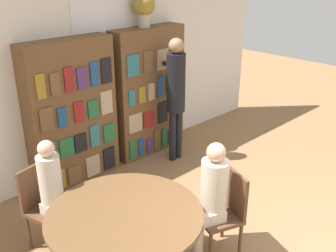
% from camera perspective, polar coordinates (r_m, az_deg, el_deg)
% --- Properties ---
extents(wall_back, '(6.40, 0.07, 3.00)m').
position_cam_1_polar(wall_back, '(5.53, -9.50, 9.33)').
color(wall_back, silver).
rests_on(wall_back, ground_plane).
extents(bookshelf_left, '(1.19, 0.34, 1.91)m').
position_cam_1_polar(bookshelf_left, '(5.21, -13.76, 1.71)').
color(bookshelf_left, brown).
rests_on(bookshelf_left, ground_plane).
extents(bookshelf_right, '(1.19, 0.34, 1.91)m').
position_cam_1_polar(bookshelf_right, '(5.92, -2.85, 4.95)').
color(bookshelf_right, brown).
rests_on(bookshelf_right, ground_plane).
extents(flower_vase, '(0.31, 0.31, 0.47)m').
position_cam_1_polar(flower_vase, '(5.63, -3.54, 16.92)').
color(flower_vase, '#B7AD9E').
rests_on(flower_vase, bookshelf_right).
extents(reading_table, '(1.39, 1.39, 0.74)m').
position_cam_1_polar(reading_table, '(3.60, -6.24, -13.72)').
color(reading_table, brown).
rests_on(reading_table, ground_plane).
extents(chair_left_side, '(0.49, 0.49, 0.89)m').
position_cam_1_polar(chair_left_side, '(4.29, -17.56, -10.49)').
color(chair_left_side, brown).
rests_on(chair_left_side, ground_plane).
extents(chair_far_side, '(0.51, 0.51, 0.89)m').
position_cam_1_polar(chair_far_side, '(4.04, 8.28, -11.79)').
color(chair_far_side, brown).
rests_on(chair_far_side, ground_plane).
extents(seated_reader_left, '(0.30, 0.37, 1.22)m').
position_cam_1_polar(seated_reader_left, '(4.07, -16.03, -9.25)').
color(seated_reader_left, beige).
rests_on(seated_reader_left, ground_plane).
extents(seated_reader_right, '(0.41, 0.36, 1.24)m').
position_cam_1_polar(seated_reader_right, '(3.84, 6.15, -9.85)').
color(seated_reader_right, beige).
rests_on(seated_reader_right, ground_plane).
extents(librarian_standing, '(0.27, 0.54, 1.82)m').
position_cam_1_polar(librarian_standing, '(5.57, 1.13, 5.45)').
color(librarian_standing, black).
rests_on(librarian_standing, ground_plane).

